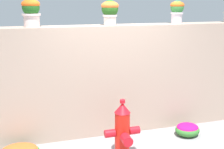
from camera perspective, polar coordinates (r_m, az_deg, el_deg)
stone_wall at (r=5.20m, az=-0.38°, el=-1.07°), size 5.67×0.41×1.95m
potted_plant_1 at (r=4.81m, az=-15.65°, el=12.06°), size 0.29×0.29×0.44m
potted_plant_2 at (r=4.98m, az=-0.42°, el=12.57°), size 0.30×0.30×0.41m
potted_plant_3 at (r=5.45m, az=12.68°, el=12.36°), size 0.25×0.25×0.41m
fire_hydrant at (r=4.51m, az=2.08°, el=-11.13°), size 0.56×0.45×0.92m
flower_bush_right at (r=5.46m, az=14.61°, el=-10.35°), size 0.44×0.39×0.23m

